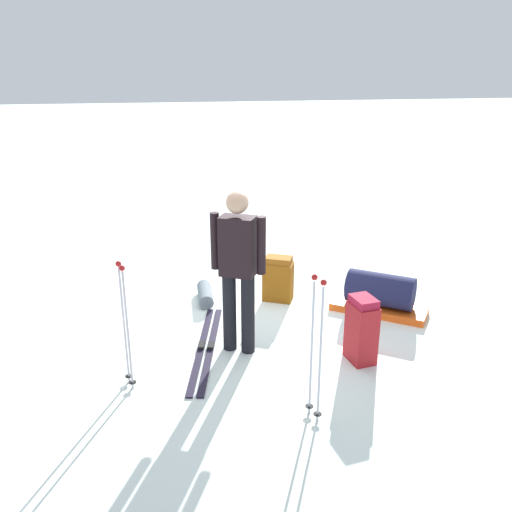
# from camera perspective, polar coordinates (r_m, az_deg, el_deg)

# --- Properties ---
(ground_plane) EXTENTS (80.00, 80.00, 0.00)m
(ground_plane) POSITION_cam_1_polar(r_m,az_deg,el_deg) (6.52, 0.00, -5.80)
(ground_plane) COLOR white
(skier_standing) EXTENTS (0.36, 0.51, 1.70)m
(skier_standing) POSITION_cam_1_polar(r_m,az_deg,el_deg) (5.26, -1.94, -0.95)
(skier_standing) COLOR black
(skier_standing) RESTS_ON ground_plane
(ski_pair_near) EXTENTS (1.81, 0.58, 0.05)m
(ski_pair_near) POSITION_cam_1_polar(r_m,az_deg,el_deg) (5.71, -5.39, -9.72)
(ski_pair_near) COLOR black
(ski_pair_near) RESTS_ON ground_plane
(backpack_large_dark) EXTENTS (0.37, 0.43, 0.58)m
(backpack_large_dark) POSITION_cam_1_polar(r_m,az_deg,el_deg) (6.69, 2.40, -2.49)
(backpack_large_dark) COLOR #8E4F10
(backpack_large_dark) RESTS_ON ground_plane
(backpack_bright) EXTENTS (0.33, 0.26, 0.69)m
(backpack_bright) POSITION_cam_1_polar(r_m,az_deg,el_deg) (5.42, 11.28, -7.82)
(backpack_bright) COLOR maroon
(backpack_bright) RESTS_ON ground_plane
(ski_poles_planted_near) EXTENTS (0.18, 0.10, 1.22)m
(ski_poles_planted_near) POSITION_cam_1_polar(r_m,az_deg,el_deg) (4.91, -13.90, -6.64)
(ski_poles_planted_near) COLOR #B9B0BD
(ski_poles_planted_near) RESTS_ON ground_plane
(ski_poles_planted_far) EXTENTS (0.19, 0.11, 1.28)m
(ski_poles_planted_far) POSITION_cam_1_polar(r_m,az_deg,el_deg) (4.36, 6.51, -9.18)
(ski_poles_planted_far) COLOR #B4B6C5
(ski_poles_planted_far) RESTS_ON ground_plane
(gear_sled) EXTENTS (1.04, 1.17, 0.49)m
(gear_sled) POSITION_cam_1_polar(r_m,az_deg,el_deg) (6.56, 13.18, -4.05)
(gear_sled) COLOR #E95917
(gear_sled) RESTS_ON ground_plane
(sleeping_mat_rolled) EXTENTS (0.56, 0.21, 0.18)m
(sleeping_mat_rolled) POSITION_cam_1_polar(r_m,az_deg,el_deg) (6.76, -5.49, -4.12)
(sleeping_mat_rolled) COLOR slate
(sleeping_mat_rolled) RESTS_ON ground_plane
(thermos_bottle) EXTENTS (0.07, 0.07, 0.26)m
(thermos_bottle) POSITION_cam_1_polar(r_m,az_deg,el_deg) (8.41, -2.43, 1.13)
(thermos_bottle) COLOR #226D33
(thermos_bottle) RESTS_ON ground_plane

